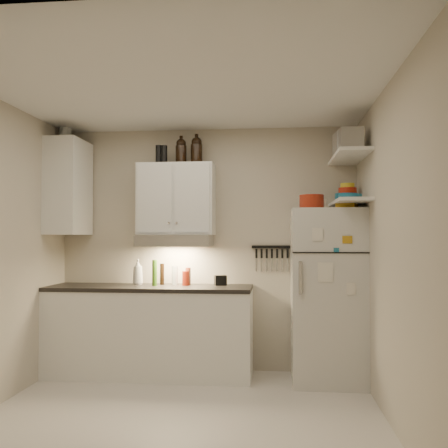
# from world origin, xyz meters

# --- Properties ---
(floor) EXTENTS (3.20, 3.00, 0.02)m
(floor) POSITION_xyz_m (0.00, 0.00, -0.01)
(floor) COLOR silver
(floor) RESTS_ON ground
(ceiling) EXTENTS (3.20, 3.00, 0.02)m
(ceiling) POSITION_xyz_m (0.00, 0.00, 2.61)
(ceiling) COLOR white
(ceiling) RESTS_ON ground
(back_wall) EXTENTS (3.20, 0.02, 2.60)m
(back_wall) POSITION_xyz_m (0.00, 1.51, 1.30)
(back_wall) COLOR beige
(back_wall) RESTS_ON ground
(right_wall) EXTENTS (0.02, 3.00, 2.60)m
(right_wall) POSITION_xyz_m (1.61, 0.00, 1.30)
(right_wall) COLOR beige
(right_wall) RESTS_ON ground
(base_cabinet) EXTENTS (2.10, 0.60, 0.88)m
(base_cabinet) POSITION_xyz_m (-0.55, 1.20, 0.44)
(base_cabinet) COLOR white
(base_cabinet) RESTS_ON floor
(countertop) EXTENTS (2.10, 0.62, 0.04)m
(countertop) POSITION_xyz_m (-0.55, 1.20, 0.90)
(countertop) COLOR black
(countertop) RESTS_ON base_cabinet
(upper_cabinet) EXTENTS (0.80, 0.33, 0.75)m
(upper_cabinet) POSITION_xyz_m (-0.30, 1.33, 1.83)
(upper_cabinet) COLOR white
(upper_cabinet) RESTS_ON back_wall
(side_cabinet) EXTENTS (0.33, 0.55, 1.00)m
(side_cabinet) POSITION_xyz_m (-1.44, 1.20, 1.95)
(side_cabinet) COLOR white
(side_cabinet) RESTS_ON left_wall
(range_hood) EXTENTS (0.76, 0.46, 0.12)m
(range_hood) POSITION_xyz_m (-0.30, 1.27, 1.39)
(range_hood) COLOR silver
(range_hood) RESTS_ON back_wall
(fridge) EXTENTS (0.70, 0.68, 1.70)m
(fridge) POSITION_xyz_m (1.25, 1.16, 0.85)
(fridge) COLOR silver
(fridge) RESTS_ON floor
(shelf_hi) EXTENTS (0.30, 0.95, 0.03)m
(shelf_hi) POSITION_xyz_m (1.45, 1.02, 2.20)
(shelf_hi) COLOR white
(shelf_hi) RESTS_ON right_wall
(shelf_lo) EXTENTS (0.30, 0.95, 0.03)m
(shelf_lo) POSITION_xyz_m (1.45, 1.02, 1.76)
(shelf_lo) COLOR white
(shelf_lo) RESTS_ON right_wall
(knife_strip) EXTENTS (0.42, 0.02, 0.03)m
(knife_strip) POSITION_xyz_m (0.70, 1.49, 1.32)
(knife_strip) COLOR black
(knife_strip) RESTS_ON back_wall
(dutch_oven) EXTENTS (0.28, 0.28, 0.14)m
(dutch_oven) POSITION_xyz_m (1.10, 1.09, 1.77)
(dutch_oven) COLOR maroon
(dutch_oven) RESTS_ON fridge
(book_stack) EXTENTS (0.24, 0.27, 0.07)m
(book_stack) POSITION_xyz_m (1.43, 1.03, 1.74)
(book_stack) COLOR #BC8717
(book_stack) RESTS_ON fridge
(spice_jar) EXTENTS (0.08, 0.08, 0.10)m
(spice_jar) POSITION_xyz_m (1.22, 1.10, 1.75)
(spice_jar) COLOR silver
(spice_jar) RESTS_ON fridge
(stock_pot) EXTENTS (0.35, 0.35, 0.19)m
(stock_pot) POSITION_xyz_m (1.51, 1.27, 2.31)
(stock_pot) COLOR silver
(stock_pot) RESTS_ON shelf_hi
(tin_a) EXTENTS (0.21, 0.20, 0.19)m
(tin_a) POSITION_xyz_m (1.40, 0.91, 2.31)
(tin_a) COLOR #AAAAAD
(tin_a) RESTS_ON shelf_hi
(tin_b) EXTENTS (0.22, 0.22, 0.20)m
(tin_b) POSITION_xyz_m (1.43, 0.78, 2.32)
(tin_b) COLOR #AAAAAD
(tin_b) RESTS_ON shelf_hi
(bowl_teal) EXTENTS (0.23, 0.23, 0.09)m
(bowl_teal) POSITION_xyz_m (1.46, 1.28, 1.82)
(bowl_teal) COLOR #186486
(bowl_teal) RESTS_ON shelf_lo
(bowl_orange) EXTENTS (0.18, 0.18, 0.05)m
(bowl_orange) POSITION_xyz_m (1.47, 1.25, 1.89)
(bowl_orange) COLOR red
(bowl_orange) RESTS_ON bowl_teal
(bowl_yellow) EXTENTS (0.14, 0.14, 0.05)m
(bowl_yellow) POSITION_xyz_m (1.47, 1.25, 1.94)
(bowl_yellow) COLOR yellow
(bowl_yellow) RESTS_ON bowl_orange
(plates) EXTENTS (0.25, 0.25, 0.06)m
(plates) POSITION_xyz_m (1.45, 0.95, 1.80)
(plates) COLOR #186486
(plates) RESTS_ON shelf_lo
(growler_a) EXTENTS (0.12, 0.12, 0.27)m
(growler_a) POSITION_xyz_m (-0.25, 1.32, 2.34)
(growler_a) COLOR black
(growler_a) RESTS_ON upper_cabinet
(growler_b) EXTENTS (0.15, 0.15, 0.29)m
(growler_b) POSITION_xyz_m (-0.09, 1.33, 2.35)
(growler_b) COLOR black
(growler_b) RESTS_ON upper_cabinet
(thermos_a) EXTENTS (0.08, 0.08, 0.19)m
(thermos_a) POSITION_xyz_m (-0.42, 1.27, 2.29)
(thermos_a) COLOR black
(thermos_a) RESTS_ON upper_cabinet
(thermos_b) EXTENTS (0.08, 0.08, 0.20)m
(thermos_b) POSITION_xyz_m (-0.48, 1.29, 2.30)
(thermos_b) COLOR black
(thermos_b) RESTS_ON upper_cabinet
(side_jar) EXTENTS (0.14, 0.14, 0.17)m
(side_jar) POSITION_xyz_m (-1.51, 1.27, 2.54)
(side_jar) COLOR silver
(side_jar) RESTS_ON side_cabinet
(soap_bottle) EXTENTS (0.14, 0.14, 0.30)m
(soap_bottle) POSITION_xyz_m (-0.71, 1.30, 1.07)
(soap_bottle) COLOR white
(soap_bottle) RESTS_ON countertop
(pepper_mill) EXTENTS (0.06, 0.06, 0.18)m
(pepper_mill) POSITION_xyz_m (-0.18, 1.35, 1.01)
(pepper_mill) COLOR brown
(pepper_mill) RESTS_ON countertop
(oil_bottle) EXTENTS (0.07, 0.07, 0.27)m
(oil_bottle) POSITION_xyz_m (-0.50, 1.21, 1.05)
(oil_bottle) COLOR #376619
(oil_bottle) RESTS_ON countertop
(vinegar_bottle) EXTENTS (0.05, 0.05, 0.22)m
(vinegar_bottle) POSITION_xyz_m (-0.46, 1.34, 1.03)
(vinegar_bottle) COLOR black
(vinegar_bottle) RESTS_ON countertop
(clear_bottle) EXTENTS (0.07, 0.07, 0.20)m
(clear_bottle) POSITION_xyz_m (-0.32, 1.34, 1.02)
(clear_bottle) COLOR silver
(clear_bottle) RESTS_ON countertop
(red_jar) EXTENTS (0.09, 0.09, 0.15)m
(red_jar) POSITION_xyz_m (-0.19, 1.28, 1.00)
(red_jar) COLOR maroon
(red_jar) RESTS_ON countertop
(caddy) EXTENTS (0.14, 0.12, 0.10)m
(caddy) POSITION_xyz_m (0.17, 1.34, 0.97)
(caddy) COLOR black
(caddy) RESTS_ON countertop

